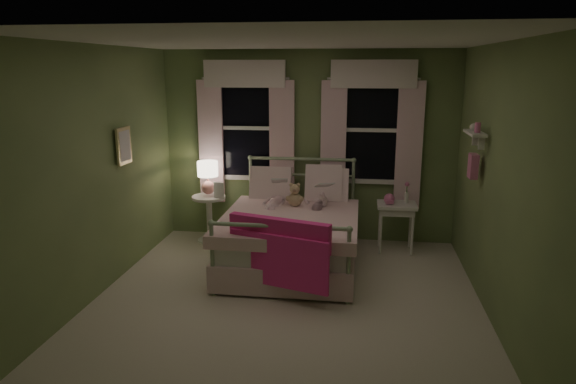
# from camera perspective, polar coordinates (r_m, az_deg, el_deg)

# --- Properties ---
(room_shell) EXTENTS (4.20, 4.20, 4.20)m
(room_shell) POSITION_cam_1_polar(r_m,az_deg,el_deg) (5.02, -0.22, 1.42)
(room_shell) COLOR beige
(room_shell) RESTS_ON ground
(bed) EXTENTS (1.58, 2.03, 1.18)m
(bed) POSITION_cam_1_polar(r_m,az_deg,el_deg) (6.27, 0.48, -4.82)
(bed) COLOR white
(bed) RESTS_ON ground
(pink_throw) EXTENTS (1.08, 0.45, 0.71)m
(pink_throw) POSITION_cam_1_polar(r_m,az_deg,el_deg) (5.24, -1.05, -5.90)
(pink_throw) COLOR #E62D84
(pink_throw) RESTS_ON bed
(child_left) EXTENTS (0.30, 0.20, 0.81)m
(child_left) POSITION_cam_1_polar(r_m,az_deg,el_deg) (6.56, -1.48, 1.44)
(child_left) COLOR #F7D1DD
(child_left) RESTS_ON bed
(child_right) EXTENTS (0.33, 0.27, 0.67)m
(child_right) POSITION_cam_1_polar(r_m,az_deg,el_deg) (6.51, 3.39, 0.71)
(child_right) COLOR #F7D1DD
(child_right) RESTS_ON bed
(book_left) EXTENTS (0.21, 0.14, 0.26)m
(book_left) POSITION_cam_1_polar(r_m,az_deg,el_deg) (6.32, -1.85, 0.87)
(book_left) COLOR beige
(book_left) RESTS_ON child_left
(book_right) EXTENTS (0.22, 0.17, 0.26)m
(book_right) POSITION_cam_1_polar(r_m,az_deg,el_deg) (6.26, 3.21, 0.33)
(book_right) COLOR beige
(book_right) RESTS_ON child_right
(teddy_bear) EXTENTS (0.23, 0.18, 0.31)m
(teddy_bear) POSITION_cam_1_polar(r_m,az_deg,el_deg) (6.41, 0.77, -0.51)
(teddy_bear) COLOR tan
(teddy_bear) RESTS_ON bed
(nightstand_left) EXTENTS (0.46, 0.46, 0.65)m
(nightstand_left) POSITION_cam_1_polar(r_m,az_deg,el_deg) (7.16, -8.74, -2.23)
(nightstand_left) COLOR white
(nightstand_left) RESTS_ON ground
(table_lamp) EXTENTS (0.28, 0.28, 0.45)m
(table_lamp) POSITION_cam_1_polar(r_m,az_deg,el_deg) (7.03, -8.90, 1.97)
(table_lamp) COLOR #D8877F
(table_lamp) RESTS_ON nightstand_left
(book_nightstand) EXTENTS (0.23, 0.27, 0.02)m
(book_nightstand) POSITION_cam_1_polar(r_m,az_deg,el_deg) (7.00, -8.22, -0.56)
(book_nightstand) COLOR beige
(book_nightstand) RESTS_ON nightstand_left
(nightstand_right) EXTENTS (0.50, 0.40, 0.64)m
(nightstand_right) POSITION_cam_1_polar(r_m,az_deg,el_deg) (6.80, 11.97, -2.08)
(nightstand_right) COLOR white
(nightstand_right) RESTS_ON ground
(pink_toy) EXTENTS (0.14, 0.19, 0.14)m
(pink_toy) POSITION_cam_1_polar(r_m,az_deg,el_deg) (6.75, 11.19, -0.77)
(pink_toy) COLOR pink
(pink_toy) RESTS_ON nightstand_right
(bud_vase) EXTENTS (0.06, 0.06, 0.28)m
(bud_vase) POSITION_cam_1_polar(r_m,az_deg,el_deg) (6.80, 13.05, -0.05)
(bud_vase) COLOR white
(bud_vase) RESTS_ON nightstand_right
(window_left) EXTENTS (1.34, 0.13, 1.96)m
(window_left) POSITION_cam_1_polar(r_m,az_deg,el_deg) (7.10, -4.70, 7.65)
(window_left) COLOR black
(window_left) RESTS_ON room_shell
(window_right) EXTENTS (1.34, 0.13, 1.96)m
(window_right) POSITION_cam_1_polar(r_m,az_deg,el_deg) (6.93, 9.28, 7.37)
(window_right) COLOR black
(window_right) RESTS_ON room_shell
(wall_shelf) EXTENTS (0.15, 0.50, 0.60)m
(wall_shelf) POSITION_cam_1_polar(r_m,az_deg,el_deg) (5.74, 19.99, 4.43)
(wall_shelf) COLOR white
(wall_shelf) RESTS_ON room_shell
(framed_picture) EXTENTS (0.03, 0.32, 0.42)m
(framed_picture) POSITION_cam_1_polar(r_m,az_deg,el_deg) (6.13, -17.77, 4.92)
(framed_picture) COLOR beige
(framed_picture) RESTS_ON room_shell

